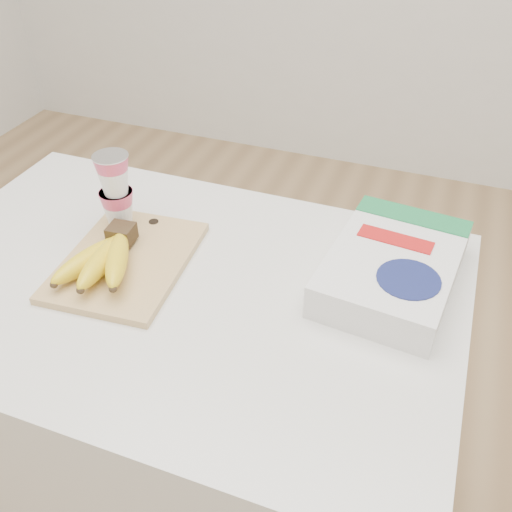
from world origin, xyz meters
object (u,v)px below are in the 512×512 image
at_px(cereal_box, 393,267).
at_px(table, 189,413).
at_px(cutting_board, 127,261).
at_px(yogurt_stack, 115,189).
at_px(bananas, 104,258).

bearing_deg(cereal_box, table, -153.79).
bearing_deg(table, cutting_board, 172.33).
height_order(cutting_board, yogurt_stack, yogurt_stack).
bearing_deg(cutting_board, yogurt_stack, 120.91).
bearing_deg(yogurt_stack, cereal_box, 3.43).
height_order(table, bananas, bananas).
relative_size(cutting_board, bananas, 1.49).
distance_m(bananas, yogurt_stack, 0.15).
bearing_deg(cutting_board, bananas, -119.16).
bearing_deg(yogurt_stack, cutting_board, -54.58).
bearing_deg(bananas, cutting_board, 65.35).
height_order(table, yogurt_stack, yogurt_stack).
bearing_deg(bananas, cereal_box, 18.17).
bearing_deg(cutting_board, cereal_box, 9.85).
distance_m(table, cereal_box, 0.58).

